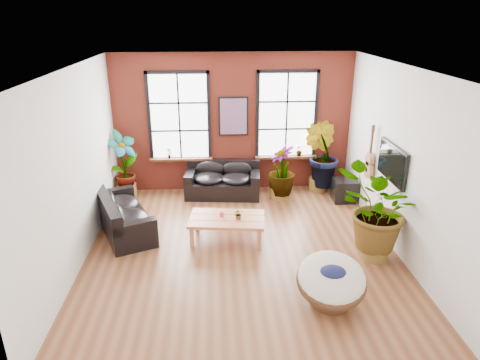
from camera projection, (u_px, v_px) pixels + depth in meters
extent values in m
cube|color=brown|center=(242.00, 250.00, 8.45)|extent=(6.00, 6.50, 0.02)
cube|color=white|center=(242.00, 68.00, 7.16)|extent=(6.00, 6.50, 0.02)
cube|color=#561B14|center=(233.00, 123.00, 10.84)|extent=(6.00, 0.02, 3.50)
cube|color=silver|center=(262.00, 264.00, 4.78)|extent=(6.00, 0.02, 3.50)
cube|color=silver|center=(74.00, 170.00, 7.63)|extent=(0.02, 6.50, 3.50)
cube|color=silver|center=(403.00, 163.00, 7.99)|extent=(0.02, 6.50, 3.50)
cube|color=white|center=(179.00, 117.00, 10.63)|extent=(1.40, 0.02, 2.10)
cube|color=#422112|center=(181.00, 159.00, 10.96)|extent=(1.60, 0.22, 0.06)
cube|color=white|center=(287.00, 115.00, 10.79)|extent=(1.40, 0.02, 2.10)
cube|color=#422112|center=(285.00, 157.00, 11.12)|extent=(1.60, 0.22, 0.06)
cube|color=black|center=(223.00, 188.00, 10.90)|extent=(1.94, 1.09, 0.42)
cube|color=black|center=(224.00, 167.00, 11.06)|extent=(1.87, 0.41, 0.43)
cube|color=black|center=(190.00, 175.00, 10.81)|extent=(0.31, 0.92, 0.22)
cube|color=black|center=(255.00, 176.00, 10.75)|extent=(0.31, 0.92, 0.22)
ellipsoid|color=black|center=(209.00, 178.00, 10.77)|extent=(0.85, 0.83, 0.24)
ellipsoid|color=black|center=(210.00, 169.00, 10.95)|extent=(0.80, 0.32, 0.41)
ellipsoid|color=black|center=(237.00, 179.00, 10.74)|extent=(0.85, 0.83, 0.24)
ellipsoid|color=black|center=(237.00, 169.00, 10.93)|extent=(0.80, 0.32, 0.41)
cube|color=black|center=(125.00, 222.00, 9.13)|extent=(1.61, 2.24, 0.40)
cube|color=black|center=(107.00, 207.00, 8.85)|extent=(1.01, 1.98, 0.41)
cube|color=black|center=(134.00, 227.00, 8.25)|extent=(0.88, 0.54, 0.21)
cube|color=black|center=(114.00, 193.00, 9.79)|extent=(0.88, 0.54, 0.21)
ellipsoid|color=black|center=(131.00, 218.00, 8.72)|extent=(1.03, 1.12, 0.23)
ellipsoid|color=black|center=(117.00, 214.00, 8.56)|extent=(0.57, 0.92, 0.40)
ellipsoid|color=black|center=(122.00, 203.00, 9.40)|extent=(1.03, 1.12, 0.23)
ellipsoid|color=black|center=(109.00, 199.00, 9.24)|extent=(0.57, 0.92, 0.40)
cube|color=#C27346|center=(227.00, 219.00, 8.69)|extent=(1.61, 1.05, 0.07)
cube|color=#422112|center=(226.00, 221.00, 8.55)|extent=(1.51, 0.19, 0.00)
cube|color=#422112|center=(227.00, 214.00, 8.81)|extent=(1.51, 0.19, 0.00)
cube|color=#C27346|center=(192.00, 237.00, 8.49)|extent=(0.08, 0.08, 0.42)
cube|color=#C27346|center=(260.00, 239.00, 8.42)|extent=(0.08, 0.08, 0.42)
cube|color=#C27346|center=(197.00, 221.00, 9.14)|extent=(0.08, 0.08, 0.42)
cube|color=#C27346|center=(260.00, 223.00, 9.07)|extent=(0.08, 0.08, 0.42)
cylinder|color=#DE3757|center=(222.00, 214.00, 8.72)|extent=(0.10, 0.10, 0.10)
cylinder|color=#54351E|center=(330.00, 296.00, 6.86)|extent=(0.73, 0.73, 0.26)
torus|color=#54351E|center=(331.00, 281.00, 6.75)|extent=(1.26, 1.26, 0.50)
ellipsoid|color=white|center=(332.00, 277.00, 6.73)|extent=(1.22, 1.27, 0.68)
ellipsoid|color=#161C45|center=(333.00, 272.00, 6.63)|extent=(0.47, 0.40, 0.19)
cube|color=black|center=(233.00, 116.00, 10.70)|extent=(0.74, 0.04, 0.98)
cube|color=#0C7F8C|center=(233.00, 117.00, 10.67)|extent=(0.66, 0.02, 0.90)
cube|color=black|center=(392.00, 163.00, 8.30)|extent=(0.06, 1.25, 0.72)
cube|color=black|center=(391.00, 163.00, 8.30)|extent=(0.01, 1.15, 0.62)
cylinder|color=#B27F4C|center=(368.00, 170.00, 9.46)|extent=(0.09, 0.38, 0.38)
cylinder|color=#B27F4C|center=(370.00, 159.00, 9.37)|extent=(0.09, 0.30, 0.30)
cylinder|color=black|center=(368.00, 170.00, 9.46)|extent=(0.09, 0.11, 0.11)
cube|color=#422112|center=(371.00, 143.00, 9.23)|extent=(0.04, 0.05, 0.55)
cube|color=#422112|center=(373.00, 128.00, 9.12)|extent=(0.06, 0.06, 0.14)
cube|color=black|center=(346.00, 190.00, 10.58)|extent=(0.68, 0.58, 0.56)
cylinder|color=olive|center=(127.00, 191.00, 10.75)|extent=(0.64, 0.64, 0.36)
cylinder|color=olive|center=(318.00, 184.00, 11.23)|extent=(0.57, 0.57, 0.34)
cylinder|color=olive|center=(375.00, 249.00, 8.11)|extent=(0.68, 0.68, 0.38)
cylinder|color=olive|center=(280.00, 191.00, 10.74)|extent=(0.66, 0.66, 0.37)
imported|color=#254C14|center=(123.00, 163.00, 10.44)|extent=(1.00, 1.00, 1.60)
imported|color=#254C14|center=(321.00, 155.00, 10.93)|extent=(1.17, 1.17, 1.67)
imported|color=#254C14|center=(378.00, 211.00, 7.84)|extent=(1.94, 1.89, 1.63)
imported|color=#254C14|center=(282.00, 170.00, 10.50)|extent=(0.81, 0.81, 1.25)
imported|color=#254C14|center=(239.00, 214.00, 8.59)|extent=(0.21, 0.18, 0.22)
imported|color=#254C14|center=(169.00, 153.00, 10.88)|extent=(0.17, 0.17, 0.27)
imported|color=#254C14|center=(299.00, 151.00, 11.08)|extent=(0.19, 0.19, 0.27)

